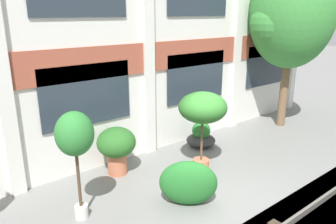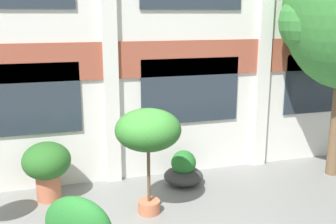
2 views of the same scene
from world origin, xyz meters
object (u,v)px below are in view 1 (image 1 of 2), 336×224
at_px(potted_plant_wide_bowl, 201,136).
at_px(potted_plant_tall_urn, 203,110).
at_px(broadleaf_tree, 292,14).
at_px(topiary_hedge, 188,183).
at_px(potted_plant_terracotta_small, 75,138).
at_px(potted_plant_ribbed_drum, 116,146).

relative_size(potted_plant_wide_bowl, potted_plant_tall_urn, 0.43).
bearing_deg(broadleaf_tree, potted_plant_tall_urn, -172.15).
relative_size(broadleaf_tree, potted_plant_tall_urn, 2.84).
relative_size(broadleaf_tree, topiary_hedge, 4.72).
height_order(potted_plant_terracotta_small, potted_plant_tall_urn, potted_plant_terracotta_small).
height_order(potted_plant_wide_bowl, potted_plant_tall_urn, potted_plant_tall_urn).
height_order(potted_plant_tall_urn, potted_plant_ribbed_drum, potted_plant_tall_urn).
xyz_separation_m(potted_plant_terracotta_small, potted_plant_ribbed_drum, (1.72, 1.34, -1.07)).
height_order(potted_plant_ribbed_drum, topiary_hedge, potted_plant_ribbed_drum).
relative_size(broadleaf_tree, potted_plant_terracotta_small, 2.63).
bearing_deg(topiary_hedge, potted_plant_wide_bowl, 40.67).
height_order(broadleaf_tree, potted_plant_ribbed_drum, broadleaf_tree).
bearing_deg(potted_plant_wide_bowl, potted_plant_ribbed_drum, 179.13).
height_order(broadleaf_tree, potted_plant_tall_urn, broadleaf_tree).
bearing_deg(potted_plant_wide_bowl, topiary_hedge, -139.33).
distance_m(broadleaf_tree, potted_plant_wide_bowl, 5.72).
xyz_separation_m(potted_plant_wide_bowl, topiary_hedge, (-2.74, -2.35, 0.20)).
height_order(potted_plant_wide_bowl, potted_plant_ribbed_drum, potted_plant_ribbed_drum).
xyz_separation_m(broadleaf_tree, potted_plant_tall_urn, (-5.25, -0.72, -2.54)).
height_order(potted_plant_wide_bowl, topiary_hedge, topiary_hedge).
bearing_deg(potted_plant_wide_bowl, broadleaf_tree, -6.96).
bearing_deg(broadleaf_tree, potted_plant_wide_bowl, 173.04).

